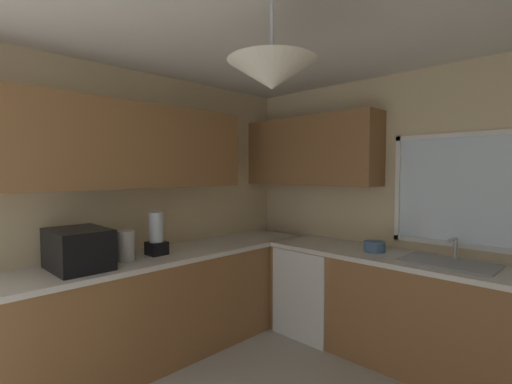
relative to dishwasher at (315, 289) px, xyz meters
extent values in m
cube|color=beige|center=(0.87, 0.37, 0.82)|extent=(3.79, 0.06, 2.48)
cube|color=beige|center=(-1.00, -1.61, 0.82)|extent=(0.06, 4.02, 2.48)
cube|color=silver|center=(1.20, 0.34, 1.02)|extent=(1.02, 0.02, 0.86)
cube|color=white|center=(1.20, 0.33, 1.47)|extent=(1.10, 0.04, 0.04)
cube|color=white|center=(1.20, 0.33, 0.57)|extent=(1.10, 0.04, 0.04)
cube|color=white|center=(0.67, 0.33, 1.02)|extent=(0.04, 0.04, 0.94)
cube|color=olive|center=(-0.81, -1.81, 1.38)|extent=(0.32, 2.73, 0.70)
cube|color=olive|center=(-0.21, 0.18, 1.38)|extent=(1.51, 0.32, 0.70)
cylinder|color=#B7B7BC|center=(0.87, -1.61, 1.88)|extent=(0.02, 0.02, 0.35)
cone|color=silver|center=(0.87, -1.61, 1.64)|extent=(0.44, 0.44, 0.14)
cube|color=olive|center=(-0.66, -1.61, 0.00)|extent=(0.62, 3.60, 0.85)
cube|color=silver|center=(-0.66, -1.61, 0.45)|extent=(0.65, 3.63, 0.04)
cube|color=olive|center=(1.08, 0.03, 0.00)|extent=(2.85, 0.62, 0.85)
cube|color=silver|center=(1.08, 0.03, 0.45)|extent=(2.88, 0.65, 0.04)
cube|color=white|center=(0.00, 0.00, 0.00)|extent=(0.60, 0.60, 0.84)
cube|color=black|center=(-0.66, -2.00, 0.61)|extent=(0.48, 0.36, 0.29)
cylinder|color=#B7B7BC|center=(-0.64, -1.65, 0.59)|extent=(0.14, 0.14, 0.24)
cube|color=#9EA0A5|center=(1.20, 0.03, 0.47)|extent=(0.66, 0.40, 0.02)
cylinder|color=#B7B7BC|center=(1.20, 0.19, 0.56)|extent=(0.03, 0.03, 0.18)
cylinder|color=#B7B7BC|center=(1.20, 0.09, 0.64)|extent=(0.02, 0.20, 0.02)
cylinder|color=#4C7099|center=(0.60, 0.03, 0.51)|extent=(0.18, 0.18, 0.09)
cube|color=black|center=(-0.66, -1.37, 0.52)|extent=(0.15, 0.15, 0.11)
cylinder|color=#B2BCC6|center=(-0.66, -1.37, 0.70)|extent=(0.12, 0.12, 0.25)
camera|label=1|loc=(2.08, -2.95, 1.17)|focal=25.62mm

